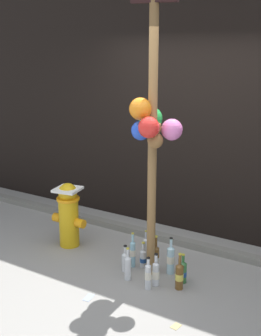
{
  "coord_description": "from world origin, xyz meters",
  "views": [
    {
      "loc": [
        2.04,
        -3.4,
        2.3
      ],
      "look_at": [
        -0.19,
        0.25,
        1.12
      ],
      "focal_mm": 46.3,
      "sensor_mm": 36.0,
      "label": 1
    }
  ],
  "objects_px": {
    "fire_hydrant": "(69,213)",
    "bottle_2": "(143,257)",
    "bottle_10": "(171,259)",
    "bottle_9": "(156,273)",
    "bottle_5": "(179,275)",
    "bottle_7": "(183,271)",
    "memorial_post": "(152,108)",
    "bottle_3": "(146,249)",
    "bottle_4": "(133,253)",
    "bottle_1": "(148,275)",
    "bottle_8": "(128,267)",
    "bottle_0": "(156,258)",
    "bottle_6": "(125,261)"
  },
  "relations": [
    {
      "from": "fire_hydrant",
      "to": "bottle_2",
      "type": "height_order",
      "value": "fire_hydrant"
    },
    {
      "from": "bottle_10",
      "to": "bottle_9",
      "type": "bearing_deg",
      "value": -93.8
    },
    {
      "from": "bottle_5",
      "to": "bottle_7",
      "type": "relative_size",
      "value": 1.22
    },
    {
      "from": "fire_hydrant",
      "to": "bottle_9",
      "type": "relative_size",
      "value": 2.28
    },
    {
      "from": "memorial_post",
      "to": "bottle_3",
      "type": "bearing_deg",
      "value": 128.1
    },
    {
      "from": "bottle_4",
      "to": "bottle_10",
      "type": "xyz_separation_m",
      "value": [
        0.42,
        0.08,
        0.0
      ]
    },
    {
      "from": "bottle_1",
      "to": "bottle_7",
      "type": "xyz_separation_m",
      "value": [
        0.24,
        0.29,
        -0.03
      ]
    },
    {
      "from": "bottle_5",
      "to": "bottle_8",
      "type": "relative_size",
      "value": 1.09
    },
    {
      "from": "bottle_9",
      "to": "fire_hydrant",
      "type": "bearing_deg",
      "value": 168.47
    },
    {
      "from": "bottle_2",
      "to": "bottle_9",
      "type": "distance_m",
      "value": 0.4
    },
    {
      "from": "bottle_1",
      "to": "bottle_4",
      "type": "height_order",
      "value": "bottle_4"
    },
    {
      "from": "bottle_0",
      "to": "bottle_2",
      "type": "bearing_deg",
      "value": -178.32
    },
    {
      "from": "fire_hydrant",
      "to": "bottle_6",
      "type": "relative_size",
      "value": 2.63
    },
    {
      "from": "memorial_post",
      "to": "bottle_6",
      "type": "relative_size",
      "value": 10.27
    },
    {
      "from": "bottle_2",
      "to": "bottle_9",
      "type": "bearing_deg",
      "value": -41.8
    },
    {
      "from": "bottle_4",
      "to": "bottle_5",
      "type": "xyz_separation_m",
      "value": [
        0.63,
        -0.15,
        -0.02
      ]
    },
    {
      "from": "memorial_post",
      "to": "bottle_4",
      "type": "distance_m",
      "value": 1.62
    },
    {
      "from": "bottle_6",
      "to": "bottle_5",
      "type": "bearing_deg",
      "value": -2.08
    },
    {
      "from": "bottle_6",
      "to": "memorial_post",
      "type": "bearing_deg",
      "value": 20.35
    },
    {
      "from": "bottle_2",
      "to": "bottle_10",
      "type": "distance_m",
      "value": 0.32
    },
    {
      "from": "bottle_6",
      "to": "bottle_10",
      "type": "relative_size",
      "value": 0.73
    },
    {
      "from": "memorial_post",
      "to": "bottle_9",
      "type": "bearing_deg",
      "value": -46.52
    },
    {
      "from": "memorial_post",
      "to": "bottle_9",
      "type": "height_order",
      "value": "memorial_post"
    },
    {
      "from": "bottle_8",
      "to": "bottle_10",
      "type": "xyz_separation_m",
      "value": [
        0.32,
        0.35,
        0.02
      ]
    },
    {
      "from": "bottle_1",
      "to": "bottle_9",
      "type": "height_order",
      "value": "bottle_9"
    },
    {
      "from": "bottle_9",
      "to": "bottle_6",
      "type": "bearing_deg",
      "value": 168.83
    },
    {
      "from": "bottle_4",
      "to": "bottle_1",
      "type": "bearing_deg",
      "value": -40.54
    },
    {
      "from": "bottle_1",
      "to": "bottle_7",
      "type": "height_order",
      "value": "bottle_1"
    },
    {
      "from": "memorial_post",
      "to": "bottle_3",
      "type": "distance_m",
      "value": 1.65
    },
    {
      "from": "fire_hydrant",
      "to": "bottle_7",
      "type": "relative_size",
      "value": 2.5
    },
    {
      "from": "bottle_3",
      "to": "bottle_4",
      "type": "xyz_separation_m",
      "value": [
        -0.05,
        -0.19,
        0.02
      ]
    },
    {
      "from": "bottle_2",
      "to": "bottle_8",
      "type": "bearing_deg",
      "value": -90.08
    },
    {
      "from": "bottle_4",
      "to": "bottle_9",
      "type": "bearing_deg",
      "value": -27.84
    },
    {
      "from": "bottle_9",
      "to": "memorial_post",
      "type": "bearing_deg",
      "value": 133.48
    },
    {
      "from": "bottle_3",
      "to": "bottle_9",
      "type": "relative_size",
      "value": 1.05
    },
    {
      "from": "bottle_4",
      "to": "bottle_8",
      "type": "xyz_separation_m",
      "value": [
        0.1,
        -0.26,
        -0.02
      ]
    },
    {
      "from": "fire_hydrant",
      "to": "bottle_10",
      "type": "distance_m",
      "value": 1.37
    },
    {
      "from": "memorial_post",
      "to": "bottle_3",
      "type": "xyz_separation_m",
      "value": [
        -0.18,
        0.23,
        -1.62
      ]
    },
    {
      "from": "bottle_3",
      "to": "bottle_4",
      "type": "distance_m",
      "value": 0.2
    },
    {
      "from": "bottle_2",
      "to": "bottle_6",
      "type": "xyz_separation_m",
      "value": [
        -0.12,
        -0.18,
        0.01
      ]
    },
    {
      "from": "bottle_5",
      "to": "bottle_10",
      "type": "height_order",
      "value": "bottle_10"
    },
    {
      "from": "bottle_0",
      "to": "bottle_9",
      "type": "xyz_separation_m",
      "value": [
        0.15,
        -0.27,
        -0.01
      ]
    },
    {
      "from": "memorial_post",
      "to": "bottle_6",
      "type": "bearing_deg",
      "value": -159.65
    },
    {
      "from": "bottle_9",
      "to": "bottle_7",
      "type": "bearing_deg",
      "value": 42.53
    },
    {
      "from": "bottle_0",
      "to": "bottle_2",
      "type": "height_order",
      "value": "bottle_0"
    },
    {
      "from": "bottle_1",
      "to": "bottle_7",
      "type": "distance_m",
      "value": 0.38
    },
    {
      "from": "bottle_0",
      "to": "bottle_7",
      "type": "distance_m",
      "value": 0.36
    },
    {
      "from": "bottle_4",
      "to": "fire_hydrant",
      "type": "bearing_deg",
      "value": 176.24
    },
    {
      "from": "bottle_3",
      "to": "bottle_10",
      "type": "height_order",
      "value": "bottle_10"
    },
    {
      "from": "memorial_post",
      "to": "fire_hydrant",
      "type": "bearing_deg",
      "value": 175.23
    }
  ]
}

